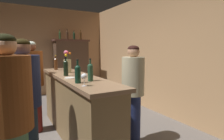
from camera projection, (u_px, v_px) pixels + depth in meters
name	position (u px, v px, depth m)	size (l,w,h in m)	color
wall_back	(23.00, 52.00, 5.49)	(5.15, 0.12, 2.74)	tan
wall_right	(170.00, 53.00, 3.89)	(0.12, 6.65, 2.74)	tan
bar_counter	(75.00, 106.00, 3.02)	(0.54, 2.55, 1.03)	olive
display_cabinet	(72.00, 66.00, 5.94)	(1.12, 0.46, 1.75)	#4F392B
wine_bottle_malbec	(56.00, 63.00, 3.73)	(0.07, 0.07, 0.30)	#4D2A15
wine_bottle_riesling	(78.00, 73.00, 2.29)	(0.07, 0.07, 0.30)	#133122
wine_bottle_syrah	(90.00, 71.00, 2.43)	(0.07, 0.07, 0.30)	#264730
wine_bottle_chardonnay	(66.00, 67.00, 2.91)	(0.07, 0.07, 0.30)	black
wine_glass_front	(84.00, 77.00, 2.11)	(0.07, 0.07, 0.15)	white
wine_glass_mid	(67.00, 64.00, 3.72)	(0.08, 0.08, 0.16)	white
flower_arrangement	(67.00, 64.00, 3.29)	(0.14, 0.14, 0.40)	tan
cheese_plate	(70.00, 78.00, 2.68)	(0.16, 0.16, 0.01)	white
display_bottle_left	(60.00, 35.00, 5.66)	(0.06, 0.06, 0.30)	#2C4C27
display_bottle_midleft	(67.00, 35.00, 5.77)	(0.08, 0.08, 0.33)	#452E20
display_bottle_center	(74.00, 36.00, 5.88)	(0.07, 0.07, 0.29)	#1B311F
display_bottle_midright	(80.00, 35.00, 5.98)	(0.07, 0.07, 0.33)	#442A13
patron_in_grey	(25.00, 102.00, 2.10)	(0.37, 0.37, 1.57)	#233347
patron_by_cabinet	(33.00, 83.00, 3.17)	(0.37, 0.37, 1.59)	maroon
patron_near_entrance	(10.00, 123.00, 1.49)	(0.37, 0.37, 1.58)	#426A4A
bartender	(133.00, 92.00, 2.72)	(0.33, 0.33, 1.51)	navy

